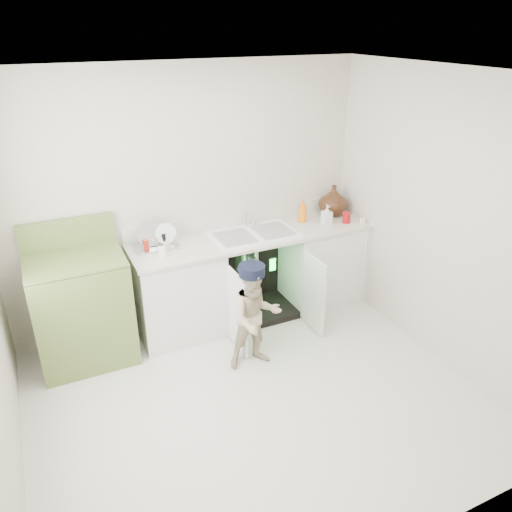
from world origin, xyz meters
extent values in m
plane|color=beige|center=(0.00, 0.00, 0.00)|extent=(3.50, 3.50, 0.00)
cube|color=beige|center=(0.00, 1.50, 1.25)|extent=(3.50, 2.50, 0.02)
cube|color=beige|center=(0.00, -1.50, 1.25)|extent=(3.50, 2.50, 0.02)
cube|color=beige|center=(1.75, 0.00, 1.25)|extent=(2.50, 3.00, 0.02)
plane|color=white|center=(0.00, 0.00, 2.50)|extent=(3.50, 3.50, 0.00)
cube|color=white|center=(-0.25, 1.20, 0.43)|extent=(0.80, 0.60, 0.86)
cube|color=white|center=(1.35, 1.20, 0.43)|extent=(0.80, 0.60, 0.86)
cube|color=black|center=(0.55, 1.47, 0.43)|extent=(0.80, 0.06, 0.86)
cube|color=black|center=(0.55, 1.20, 0.03)|extent=(0.80, 0.60, 0.06)
cylinder|color=gray|center=(0.48, 1.30, 0.45)|extent=(0.05, 0.05, 0.70)
cylinder|color=gray|center=(0.62, 1.30, 0.45)|extent=(0.05, 0.05, 0.70)
cylinder|color=gray|center=(0.55, 1.25, 0.62)|extent=(0.07, 0.18, 0.07)
cube|color=white|center=(0.15, 0.70, 0.40)|extent=(0.03, 0.40, 0.76)
cube|color=white|center=(0.95, 0.70, 0.40)|extent=(0.02, 0.40, 0.76)
cube|color=beige|center=(0.55, 1.20, 0.89)|extent=(2.44, 0.64, 0.03)
cube|color=beige|center=(0.55, 1.49, 0.98)|extent=(2.44, 0.02, 0.15)
cube|color=white|center=(0.55, 1.20, 0.90)|extent=(0.85, 0.55, 0.02)
cube|color=gray|center=(0.34, 1.20, 0.91)|extent=(0.34, 0.40, 0.01)
cube|color=gray|center=(0.76, 1.20, 0.91)|extent=(0.34, 0.40, 0.01)
cylinder|color=silver|center=(0.55, 1.42, 0.99)|extent=(0.03, 0.03, 0.17)
cylinder|color=silver|center=(0.55, 1.36, 1.06)|extent=(0.02, 0.14, 0.02)
cylinder|color=silver|center=(0.66, 1.42, 0.94)|extent=(0.04, 0.04, 0.06)
cylinder|color=white|center=(1.68, 0.89, 0.55)|extent=(0.01, 0.01, 0.70)
cube|color=white|center=(1.68, 0.98, 0.93)|extent=(0.04, 0.02, 0.06)
cube|color=silver|center=(-0.40, 1.32, 0.91)|extent=(0.40, 0.27, 0.02)
cylinder|color=silver|center=(-0.44, 1.34, 0.98)|extent=(0.25, 0.09, 0.24)
cylinder|color=white|center=(-0.29, 1.32, 0.97)|extent=(0.20, 0.05, 0.19)
cylinder|color=silver|center=(-0.56, 1.22, 0.98)|extent=(0.01, 0.01, 0.12)
cylinder|color=silver|center=(-0.48, 1.22, 0.98)|extent=(0.01, 0.01, 0.12)
cylinder|color=silver|center=(-0.40, 1.22, 0.98)|extent=(0.01, 0.01, 0.12)
cylinder|color=silver|center=(-0.32, 1.22, 0.98)|extent=(0.01, 0.01, 0.12)
cylinder|color=silver|center=(-0.24, 1.22, 0.98)|extent=(0.01, 0.01, 0.12)
imported|color=#442313|center=(1.55, 1.34, 1.06)|extent=(0.31, 0.31, 0.32)
imported|color=orange|center=(1.15, 1.30, 1.02)|extent=(0.09, 0.09, 0.24)
imported|color=silver|center=(1.34, 1.14, 1.00)|extent=(0.09, 0.09, 0.20)
cylinder|color=#A30E10|center=(1.55, 1.08, 0.96)|extent=(0.08, 0.08, 0.11)
cylinder|color=#B71E0F|center=(-0.49, 1.28, 0.95)|extent=(0.05, 0.05, 0.10)
cylinder|color=#BEB78B|center=(-0.33, 1.20, 0.94)|extent=(0.06, 0.06, 0.08)
cylinder|color=black|center=(-0.32, 1.32, 0.96)|extent=(0.04, 0.04, 0.12)
cube|color=white|center=(-0.40, 1.10, 0.95)|extent=(0.05, 0.05, 0.09)
cube|color=olive|center=(-1.13, 1.18, 0.49)|extent=(0.80, 0.65, 0.97)
cube|color=olive|center=(-1.13, 1.18, 0.99)|extent=(0.80, 0.65, 0.02)
cube|color=olive|center=(-1.13, 1.46, 1.12)|extent=(0.80, 0.06, 0.25)
cylinder|color=black|center=(-1.33, 1.02, 0.98)|extent=(0.18, 0.18, 0.02)
cylinder|color=silver|center=(-1.33, 1.02, 0.99)|extent=(0.21, 0.21, 0.01)
cylinder|color=black|center=(-1.33, 1.33, 0.98)|extent=(0.18, 0.18, 0.02)
cylinder|color=silver|center=(-1.33, 1.33, 0.99)|extent=(0.21, 0.21, 0.01)
cylinder|color=black|center=(-0.93, 1.02, 0.98)|extent=(0.18, 0.18, 0.02)
cylinder|color=silver|center=(-0.93, 1.02, 0.99)|extent=(0.21, 0.21, 0.01)
cylinder|color=black|center=(-0.93, 1.33, 0.98)|extent=(0.18, 0.18, 0.02)
cylinder|color=silver|center=(-0.93, 1.33, 0.99)|extent=(0.21, 0.21, 0.01)
imported|color=#C2B18B|center=(0.20, 0.43, 0.48)|extent=(0.50, 0.41, 0.96)
cylinder|color=black|center=(0.20, 0.43, 0.93)|extent=(0.24, 0.24, 0.09)
cube|color=black|center=(0.21, 0.53, 0.90)|extent=(0.18, 0.10, 0.01)
cube|color=black|center=(0.58, 0.86, 0.72)|extent=(0.07, 0.01, 0.14)
cube|color=#26F23F|center=(0.58, 0.85, 0.72)|extent=(0.06, 0.00, 0.12)
camera|label=1|loc=(-1.36, -2.87, 2.80)|focal=35.00mm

